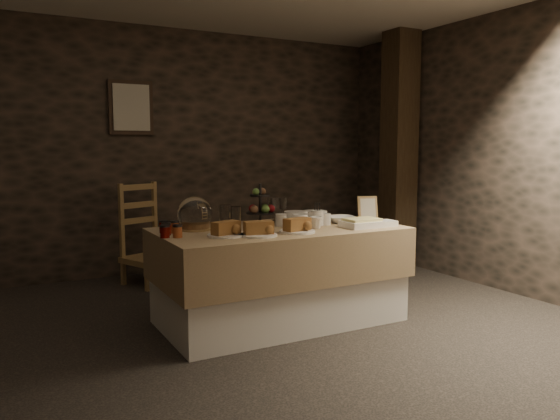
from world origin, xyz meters
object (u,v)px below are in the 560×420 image
chair (149,239)px  timber_column (399,151)px  fruit_stand (261,208)px  buffet_table (279,268)px

chair → timber_column: 2.85m
chair → fruit_stand: 1.56m
buffet_table → chair: bearing=108.5°
buffet_table → timber_column: size_ratio=0.71×
fruit_stand → timber_column: bearing=21.1°
buffet_table → chair: size_ratio=2.39×
timber_column → fruit_stand: size_ratio=8.03×
chair → timber_column: timber_column is taller
timber_column → fruit_stand: timber_column is taller
buffet_table → timber_column: bearing=27.6°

